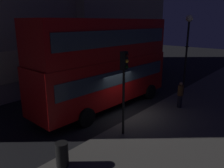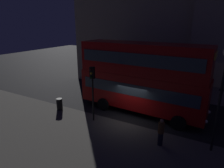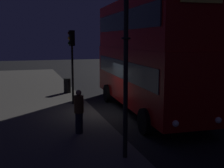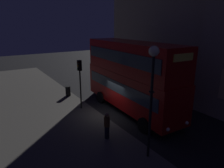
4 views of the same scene
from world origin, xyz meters
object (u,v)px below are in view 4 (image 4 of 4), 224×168
object	(u,v)px
street_lamp	(152,79)
traffic_light_near_kerb	(80,74)
pedestrian	(107,125)
litter_bin	(68,91)
double_decker_bus	(131,74)

from	to	relation	value
street_lamp	traffic_light_near_kerb	bearing A→B (deg)	-177.93
pedestrian	litter_bin	distance (m)	8.91
traffic_light_near_kerb	double_decker_bus	bearing A→B (deg)	46.85
traffic_light_near_kerb	pedestrian	distance (m)	5.68
pedestrian	double_decker_bus	bearing A→B (deg)	-34.60
litter_bin	street_lamp	bearing A→B (deg)	0.27
traffic_light_near_kerb	street_lamp	world-z (taller)	street_lamp
double_decker_bus	traffic_light_near_kerb	bearing A→B (deg)	-123.02
double_decker_bus	litter_bin	distance (m)	7.27
street_lamp	litter_bin	size ratio (longest dim) A/B	6.02
traffic_light_near_kerb	pedestrian	world-z (taller)	traffic_light_near_kerb
double_decker_bus	traffic_light_near_kerb	size ratio (longest dim) A/B	2.53
street_lamp	pedestrian	world-z (taller)	street_lamp
double_decker_bus	pedestrian	size ratio (longest dim) A/B	6.08
street_lamp	pedestrian	xyz separation A→B (m)	(-2.74, -0.92, -3.44)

